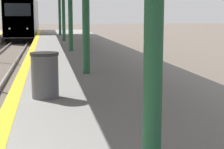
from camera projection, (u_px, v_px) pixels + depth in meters
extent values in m
cube|color=black|center=(25.00, 35.00, 41.43)|extent=(2.31, 16.77, 0.55)
cube|color=#99999E|center=(24.00, 16.00, 41.10)|extent=(2.72, 18.64, 3.59)
cube|color=red|center=(18.00, 17.00, 32.12)|extent=(2.67, 0.16, 3.52)
cube|color=black|center=(18.00, 10.00, 31.96)|extent=(2.18, 0.06, 1.08)
sphere|color=white|center=(9.00, 29.00, 32.09)|extent=(0.18, 0.18, 0.18)
sphere|color=white|center=(27.00, 29.00, 32.34)|extent=(0.18, 0.18, 0.18)
cylinder|color=#1E5133|center=(154.00, 20.00, 3.96)|extent=(0.21, 0.21, 3.31)
cylinder|color=#1E5133|center=(86.00, 16.00, 10.70)|extent=(0.21, 0.21, 3.31)
cylinder|color=#1E5133|center=(70.00, 16.00, 17.43)|extent=(0.21, 0.21, 3.31)
cylinder|color=#1E5133|center=(64.00, 15.00, 24.17)|extent=(0.21, 0.21, 3.31)
cylinder|color=#1E5133|center=(60.00, 15.00, 30.90)|extent=(0.21, 0.21, 3.31)
cylinder|color=#4C4C51|center=(45.00, 77.00, 7.71)|extent=(0.55, 0.55, 0.88)
cylinder|color=#262626|center=(44.00, 54.00, 7.63)|extent=(0.58, 0.58, 0.06)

